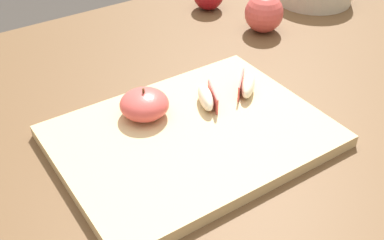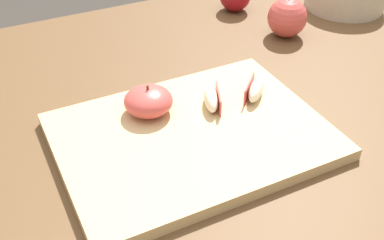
# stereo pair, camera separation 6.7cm
# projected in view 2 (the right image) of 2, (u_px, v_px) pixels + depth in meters

# --- Properties ---
(dining_table) EXTENTS (1.27, 0.85, 0.73)m
(dining_table) POSITION_uv_depth(u_px,v_px,m) (192.00, 152.00, 0.83)
(dining_table) COLOR brown
(dining_table) RESTS_ON ground_plane
(cutting_board) EXTENTS (0.38, 0.28, 0.02)m
(cutting_board) POSITION_uv_depth(u_px,v_px,m) (192.00, 136.00, 0.69)
(cutting_board) COLOR tan
(cutting_board) RESTS_ON dining_table
(apple_half_skin_up) EXTENTS (0.07, 0.07, 0.05)m
(apple_half_skin_up) POSITION_uv_depth(u_px,v_px,m) (148.00, 101.00, 0.71)
(apple_half_skin_up) COLOR #D14C47
(apple_half_skin_up) RESTS_ON cutting_board
(apple_wedge_left) EXTENTS (0.04, 0.07, 0.03)m
(apple_wedge_left) POSITION_uv_depth(u_px,v_px,m) (212.00, 99.00, 0.73)
(apple_wedge_left) COLOR #F4EACC
(apple_wedge_left) RESTS_ON cutting_board
(apple_wedge_front) EXTENTS (0.06, 0.06, 0.03)m
(apple_wedge_front) POSITION_uv_depth(u_px,v_px,m) (255.00, 90.00, 0.75)
(apple_wedge_front) COLOR #F4EACC
(apple_wedge_front) RESTS_ON cutting_board
(whole_apple_pink_lady) EXTENTS (0.08, 0.08, 0.09)m
(whole_apple_pink_lady) POSITION_uv_depth(u_px,v_px,m) (287.00, 17.00, 0.94)
(whole_apple_pink_lady) COLOR #D14C47
(whole_apple_pink_lady) RESTS_ON dining_table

